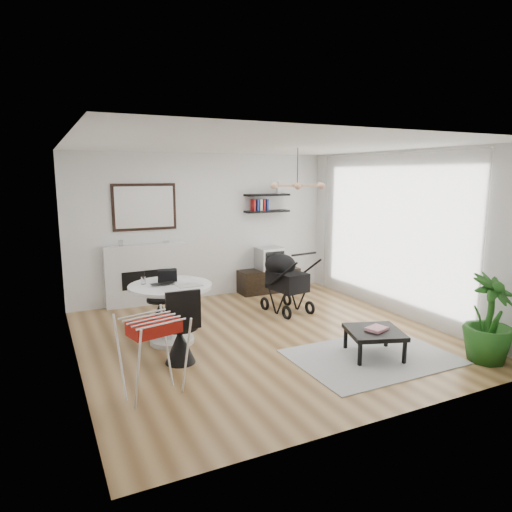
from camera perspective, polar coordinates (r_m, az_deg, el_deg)
name	(u,v)px	position (r m, az deg, el deg)	size (l,w,h in m)	color
floor	(264,337)	(6.68, 0.99, -10.11)	(5.00, 5.00, 0.00)	brown
ceiling	(265,145)	(6.28, 1.07, 13.68)	(5.00, 5.00, 0.00)	white
wall_back	(204,226)	(8.62, -6.51, 3.69)	(5.00, 5.00, 0.00)	white
wall_left	(71,259)	(5.68, -22.09, -0.38)	(5.00, 5.00, 0.00)	white
wall_right	(401,235)	(7.78, 17.70, 2.57)	(5.00, 5.00, 0.00)	white
sheer_curtain	(388,233)	(7.86, 16.17, 2.72)	(0.04, 3.60, 2.60)	white
fireplace	(148,267)	(8.36, -13.38, -1.35)	(1.50, 0.17, 2.16)	white
shelf_lower	(267,211)	(8.98, 1.38, 5.61)	(0.90, 0.25, 0.04)	black
shelf_upper	(267,195)	(8.96, 1.39, 7.65)	(0.90, 0.25, 0.04)	black
pendant_lamp	(297,186)	(6.87, 5.18, 8.75)	(0.90, 0.90, 0.10)	tan
tv_console	(269,280)	(9.11, 1.62, -3.06)	(1.22, 0.43, 0.46)	black
crt_tv	(270,258)	(9.02, 1.75, -0.31)	(0.49, 0.43, 0.43)	#B0B0B3
dining_table	(171,304)	(6.43, -10.59, -5.97)	(1.14, 1.14, 0.83)	white
laptop	(164,285)	(6.30, -11.46, -3.54)	(0.33, 0.21, 0.03)	black
black_bag	(167,275)	(6.56, -11.02, -2.39)	(0.27, 0.16, 0.16)	black
newspaper	(189,285)	(6.26, -8.39, -3.60)	(0.33, 0.27, 0.01)	beige
drinking_glass	(143,280)	(6.45, -13.91, -2.96)	(0.06, 0.06, 0.11)	white
chair_far	(160,309)	(7.24, -11.90, -6.46)	(0.41, 0.41, 0.85)	black
chair_near	(180,340)	(5.79, -9.44, -10.27)	(0.46, 0.47, 0.97)	black
drying_rack	(153,355)	(4.98, -12.72, -11.99)	(0.69, 0.67, 0.87)	white
stroller	(285,284)	(7.81, 3.65, -3.52)	(0.66, 0.94, 1.09)	black
rug	(372,357)	(6.17, 14.25, -12.12)	(2.00, 1.44, 0.01)	#ACACAC
coffee_table	(374,333)	(6.11, 14.58, -9.29)	(0.85, 0.85, 0.34)	black
magazines	(377,329)	(6.09, 14.86, -8.78)	(0.26, 0.20, 0.04)	#D53549
potted_plant	(490,319)	(6.40, 27.17, -7.01)	(0.62, 0.62, 1.10)	#205819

